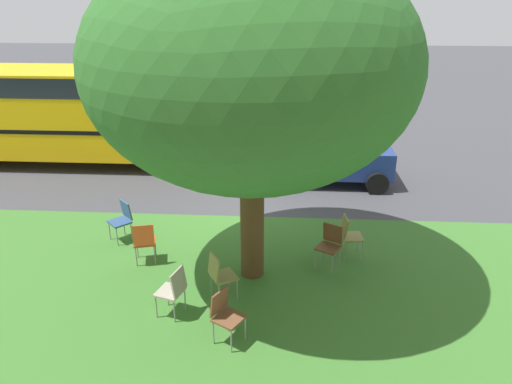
# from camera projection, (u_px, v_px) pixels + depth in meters

# --- Properties ---
(ground) EXTENTS (80.00, 80.00, 0.00)m
(ground) POSITION_uv_depth(u_px,v_px,m) (245.00, 213.00, 11.66)
(ground) COLOR #424247
(grass_verge) EXTENTS (48.00, 6.00, 0.01)m
(grass_verge) POSITION_uv_depth(u_px,v_px,m) (231.00, 288.00, 8.72)
(grass_verge) COLOR #3D752D
(grass_verge) RESTS_ON ground
(street_tree) EXTENTS (5.41, 5.41, 5.90)m
(street_tree) POSITION_uv_depth(u_px,v_px,m) (252.00, 67.00, 7.65)
(street_tree) COLOR brown
(street_tree) RESTS_ON ground
(chair_0) EXTENTS (0.56, 0.57, 0.88)m
(chair_0) POSITION_uv_depth(u_px,v_px,m) (330.00, 243.00, 9.22)
(chair_0) COLOR brown
(chair_0) RESTS_ON ground
(chair_1) EXTENTS (0.59, 0.59, 0.88)m
(chair_1) POSITION_uv_depth(u_px,v_px,m) (122.00, 218.00, 10.23)
(chair_1) COLOR #335184
(chair_1) RESTS_ON ground
(chair_2) EXTENTS (0.57, 0.57, 0.88)m
(chair_2) POSITION_uv_depth(u_px,v_px,m) (225.00, 312.00, 7.22)
(chair_2) COLOR brown
(chair_2) RESTS_ON ground
(chair_3) EXTENTS (0.47, 0.46, 0.88)m
(chair_3) POSITION_uv_depth(u_px,v_px,m) (349.00, 233.00, 9.57)
(chair_3) COLOR olive
(chair_3) RESTS_ON ground
(chair_4) EXTENTS (0.57, 0.57, 0.88)m
(chair_4) POSITION_uv_depth(u_px,v_px,m) (220.00, 273.00, 8.22)
(chair_4) COLOR olive
(chair_4) RESTS_ON ground
(chair_5) EXTENTS (0.53, 0.52, 0.88)m
(chair_5) POSITION_uv_depth(u_px,v_px,m) (173.00, 289.00, 7.80)
(chair_5) COLOR #ADA393
(chair_5) RESTS_ON ground
(chair_6) EXTENTS (0.50, 0.50, 0.88)m
(chair_6) POSITION_uv_depth(u_px,v_px,m) (144.00, 240.00, 9.32)
(chair_6) COLOR #C64C1E
(chair_6) RESTS_ON ground
(parked_car) EXTENTS (3.70, 1.92, 1.65)m
(parked_car) POSITION_uv_depth(u_px,v_px,m) (325.00, 153.00, 13.31)
(parked_car) COLOR navy
(parked_car) RESTS_ON ground
(school_bus) EXTENTS (10.40, 2.80, 2.88)m
(school_bus) POSITION_uv_depth(u_px,v_px,m) (70.00, 107.00, 14.55)
(school_bus) COLOR yellow
(school_bus) RESTS_ON ground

